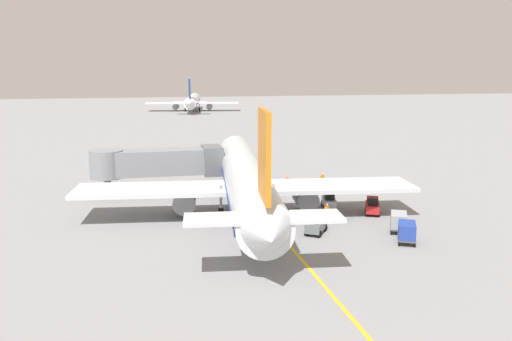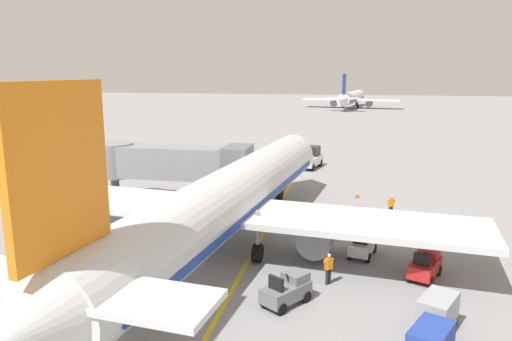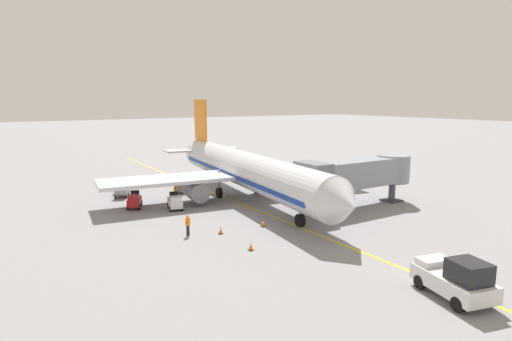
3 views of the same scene
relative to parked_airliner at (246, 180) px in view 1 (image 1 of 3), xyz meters
The scene contains 16 objects.
ground_plane 3.53m from the parked_airliner, ahead, with size 400.00×400.00×0.00m, color gray.
gate_lead_in_line 3.53m from the parked_airliner, ahead, with size 0.24×80.00×0.01m, color gold.
parked_airliner is the anchor object (origin of this frame).
jet_bridge 11.87m from the parked_airliner, 128.80° to the left, with size 13.53×3.50×4.98m.
pushback_tractor 26.57m from the parked_airliner, 84.46° to the left, with size 3.20×4.80×2.40m.
baggage_tug_lead 8.45m from the parked_airliner, 56.62° to the right, with size 2.41×2.74×1.62m.
baggage_tug_trailing 11.83m from the parked_airliner, 11.91° to the right, with size 2.09×2.77×1.62m.
baggage_tug_spare 8.48m from the parked_airliner, ahead, with size 1.80×2.72×1.62m.
baggage_cart_front 13.77m from the parked_airliner, 35.63° to the right, with size 2.14×2.91×1.58m.
baggage_cart_second_in_train 14.96m from the parked_airliner, 45.57° to the right, with size 2.14×2.91×1.58m.
ground_crew_wing_walker 7.87m from the parked_airliner, 33.84° to the right, with size 0.57×0.58×1.69m.
ground_crew_loader 13.60m from the parked_airliner, 39.52° to the left, with size 0.65×0.48×1.69m.
safety_cone_nose_left 16.38m from the parked_airliner, 60.65° to the left, with size 0.36×0.36×0.59m.
safety_cone_nose_right 12.76m from the parked_airliner, 50.18° to the left, with size 0.36×0.36×0.59m.
safety_cone_wing_tip 10.91m from the parked_airliner, 67.52° to the left, with size 0.36×0.36×0.59m.
distant_taxiing_airliner 119.46m from the parked_airliner, 86.62° to the left, with size 28.92×35.42×10.10m.
Camera 1 is at (-10.55, -45.43, 13.06)m, focal length 36.82 mm.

